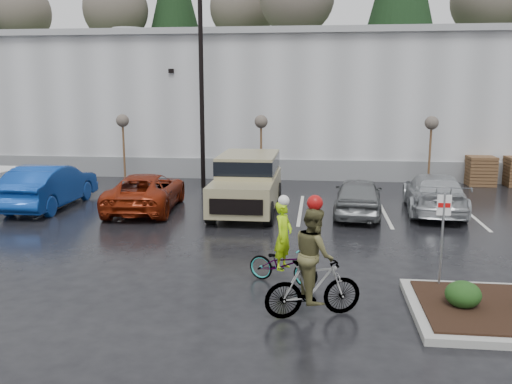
# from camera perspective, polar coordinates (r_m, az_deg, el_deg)

# --- Properties ---
(ground) EXTENTS (120.00, 120.00, 0.00)m
(ground) POSITION_cam_1_polar(r_m,az_deg,el_deg) (12.38, 1.10, -10.01)
(ground) COLOR black
(ground) RESTS_ON ground
(warehouse) EXTENTS (60.50, 15.50, 7.20)m
(warehouse) POSITION_cam_1_polar(r_m,az_deg,el_deg) (33.52, 4.77, 9.60)
(warehouse) COLOR #A5A7A9
(warehouse) RESTS_ON ground
(wooded_ridge) EXTENTS (80.00, 25.00, 6.00)m
(wooded_ridge) POSITION_cam_1_polar(r_m,az_deg,el_deg) (56.53, 5.54, 9.47)
(wooded_ridge) COLOR #213917
(wooded_ridge) RESTS_ON ground
(lamppost) EXTENTS (0.50, 1.00, 9.22)m
(lamppost) POSITION_cam_1_polar(r_m,az_deg,el_deg) (24.08, -5.81, 13.90)
(lamppost) COLOR black
(lamppost) RESTS_ON ground
(sapling_west) EXTENTS (0.60, 0.60, 3.20)m
(sapling_west) POSITION_cam_1_polar(r_m,az_deg,el_deg) (26.19, -13.86, 6.93)
(sapling_west) COLOR #523220
(sapling_west) RESTS_ON ground
(sapling_mid) EXTENTS (0.60, 0.60, 3.20)m
(sapling_mid) POSITION_cam_1_polar(r_m,az_deg,el_deg) (24.70, 0.54, 7.02)
(sapling_mid) COLOR #523220
(sapling_mid) RESTS_ON ground
(sapling_east) EXTENTS (0.60, 0.60, 3.20)m
(sapling_east) POSITION_cam_1_polar(r_m,az_deg,el_deg) (25.05, 17.98, 6.54)
(sapling_east) COLOR #523220
(sapling_east) RESTS_ON ground
(pallet_stack_a) EXTENTS (1.20, 1.20, 1.35)m
(pallet_stack_a) POSITION_cam_1_polar(r_m,az_deg,el_deg) (26.82, 22.55, 2.08)
(pallet_stack_a) COLOR #523220
(pallet_stack_a) RESTS_ON ground
(shrub_a) EXTENTS (0.70, 0.70, 0.52)m
(shrub_a) POSITION_cam_1_polar(r_m,az_deg,el_deg) (11.62, 20.97, -10.03)
(shrub_a) COLOR black
(shrub_a) RESTS_ON curb_island
(fire_lane_sign) EXTENTS (0.30, 0.05, 2.20)m
(fire_lane_sign) POSITION_cam_1_polar(r_m,az_deg,el_deg) (12.39, 19.04, -3.78)
(fire_lane_sign) COLOR gray
(fire_lane_sign) RESTS_ON ground
(car_blue) EXTENTS (1.73, 4.94, 1.63)m
(car_blue) POSITION_cam_1_polar(r_m,az_deg,el_deg) (21.61, -20.93, 0.61)
(car_blue) COLOR #0D3794
(car_blue) RESTS_ON ground
(car_red) EXTENTS (2.60, 5.02, 1.35)m
(car_red) POSITION_cam_1_polar(r_m,az_deg,el_deg) (20.21, -11.51, 0.04)
(car_red) COLOR maroon
(car_red) RESTS_ON ground
(suv_tan) EXTENTS (2.20, 5.10, 2.06)m
(suv_tan) POSITION_cam_1_polar(r_m,az_deg,el_deg) (19.33, -1.00, 0.84)
(suv_tan) COLOR #978D66
(suv_tan) RESTS_ON ground
(car_grey) EXTENTS (1.95, 4.11, 1.36)m
(car_grey) POSITION_cam_1_polar(r_m,az_deg,el_deg) (19.28, 10.71, -0.44)
(car_grey) COLOR slate
(car_grey) RESTS_ON ground
(car_far_silver) EXTENTS (2.38, 5.02, 1.41)m
(car_far_silver) POSITION_cam_1_polar(r_m,az_deg,el_deg) (20.43, 18.27, -0.09)
(car_far_silver) COLOR #B1B6BA
(car_far_silver) RESTS_ON ground
(cyclist_hivis) EXTENTS (1.80, 1.17, 2.06)m
(cyclist_hivis) POSITION_cam_1_polar(r_m,az_deg,el_deg) (12.45, 2.88, -6.73)
(cyclist_hivis) COLOR #3F3F44
(cyclist_hivis) RESTS_ON ground
(cyclist_olive) EXTENTS (1.95, 1.12, 2.43)m
(cyclist_olive) POSITION_cam_1_polar(r_m,az_deg,el_deg) (10.67, 6.07, -8.52)
(cyclist_olive) COLOR #3F3F44
(cyclist_olive) RESTS_ON ground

